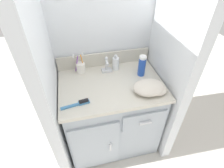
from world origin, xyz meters
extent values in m
plane|color=beige|center=(0.00, 0.00, 0.00)|extent=(6.00, 6.00, 0.00)
cube|color=silver|center=(0.00, 0.35, 1.10)|extent=(1.02, 0.08, 2.20)
cube|color=silver|center=(-0.47, 0.00, 1.10)|extent=(0.08, 0.67, 2.20)
cube|color=silver|center=(0.47, 0.00, 1.10)|extent=(0.08, 0.67, 2.20)
cube|color=#9EA8B2|center=(0.00, 0.00, 0.36)|extent=(0.81, 0.55, 0.72)
cube|color=#9EA8B2|center=(-0.19, -0.28, 0.33)|extent=(0.39, 0.02, 0.58)
cube|color=#9EA8B2|center=(0.20, -0.28, 0.56)|extent=(0.36, 0.02, 0.17)
cube|color=silver|center=(-0.08, -0.30, 0.33)|extent=(0.02, 0.02, 0.09)
cube|color=silver|center=(0.20, -0.30, 0.56)|extent=(0.10, 0.02, 0.01)
cube|color=beige|center=(0.00, 0.00, 0.74)|extent=(0.84, 0.59, 0.03)
ellipsoid|color=#B6B2A4|center=(0.00, 0.00, 0.67)|extent=(0.34, 0.30, 0.16)
cylinder|color=silver|center=(0.00, 0.00, 0.60)|extent=(0.03, 0.03, 0.01)
cube|color=beige|center=(0.00, 0.29, 0.82)|extent=(0.84, 0.02, 0.13)
cube|color=silver|center=(0.00, 0.18, 0.76)|extent=(0.09, 0.06, 0.02)
cylinder|color=silver|center=(0.00, 0.18, 0.82)|extent=(0.02, 0.02, 0.08)
cylinder|color=silver|center=(0.00, 0.15, 0.86)|extent=(0.02, 0.06, 0.02)
sphere|color=silver|center=(0.00, 0.19, 0.88)|extent=(0.03, 0.03, 0.03)
cylinder|color=white|center=(-0.22, 0.22, 0.80)|extent=(0.08, 0.08, 0.09)
cylinder|color=orange|center=(-0.20, 0.23, 0.84)|extent=(0.03, 0.02, 0.16)
cube|color=white|center=(-0.19, 0.23, 0.92)|extent=(0.01, 0.02, 0.03)
cylinder|color=purple|center=(-0.25, 0.23, 0.84)|extent=(0.04, 0.02, 0.16)
cube|color=white|center=(-0.27, 0.23, 0.91)|extent=(0.02, 0.02, 0.03)
cylinder|color=white|center=(0.09, 0.19, 0.81)|extent=(0.06, 0.06, 0.11)
cylinder|color=silver|center=(0.09, 0.19, 0.88)|extent=(0.03, 0.03, 0.03)
cylinder|color=silver|center=(0.09, 0.18, 0.90)|extent=(0.01, 0.03, 0.01)
cylinder|color=#234CB2|center=(0.28, 0.06, 0.84)|extent=(0.06, 0.06, 0.16)
cylinder|color=white|center=(0.28, 0.06, 0.93)|extent=(0.06, 0.06, 0.02)
cube|color=teal|center=(-0.34, -0.19, 0.76)|extent=(0.13, 0.04, 0.01)
cube|color=teal|center=(-0.24, -0.17, 0.76)|extent=(0.08, 0.04, 0.02)
cube|color=black|center=(-0.24, -0.17, 0.78)|extent=(0.07, 0.04, 0.01)
ellipsoid|color=beige|center=(0.26, -0.15, 0.79)|extent=(0.25, 0.19, 0.07)
ellipsoid|color=silver|center=(0.32, -0.18, 0.78)|extent=(0.15, 0.14, 0.05)
camera|label=1|loc=(-0.24, -1.07, 1.66)|focal=28.00mm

